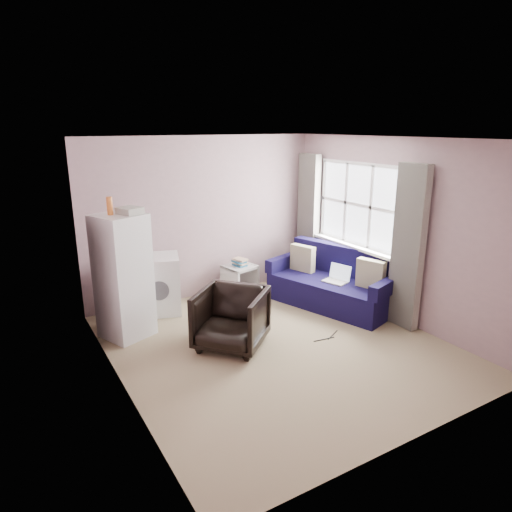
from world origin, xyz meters
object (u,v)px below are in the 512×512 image
(side_table, at_px, (240,278))
(fridge, at_px, (123,276))
(armchair, at_px, (231,316))
(washing_machine, at_px, (159,283))
(sofa, at_px, (334,284))

(side_table, bearing_deg, fridge, -165.08)
(armchair, distance_m, washing_machine, 1.57)
(washing_machine, distance_m, side_table, 1.34)
(fridge, height_order, side_table, fridge)
(washing_machine, bearing_deg, armchair, -57.28)
(side_table, bearing_deg, washing_machine, 179.02)
(sofa, bearing_deg, washing_machine, 137.99)
(side_table, xyz_separation_m, sofa, (1.05, -1.06, 0.03))
(armchair, bearing_deg, washing_machine, 152.48)
(fridge, relative_size, side_table, 2.97)
(fridge, distance_m, sofa, 3.10)
(armchair, distance_m, fridge, 1.47)
(armchair, xyz_separation_m, fridge, (-1.02, 0.98, 0.41))
(side_table, bearing_deg, armchair, -122.15)
(side_table, height_order, sofa, sofa)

